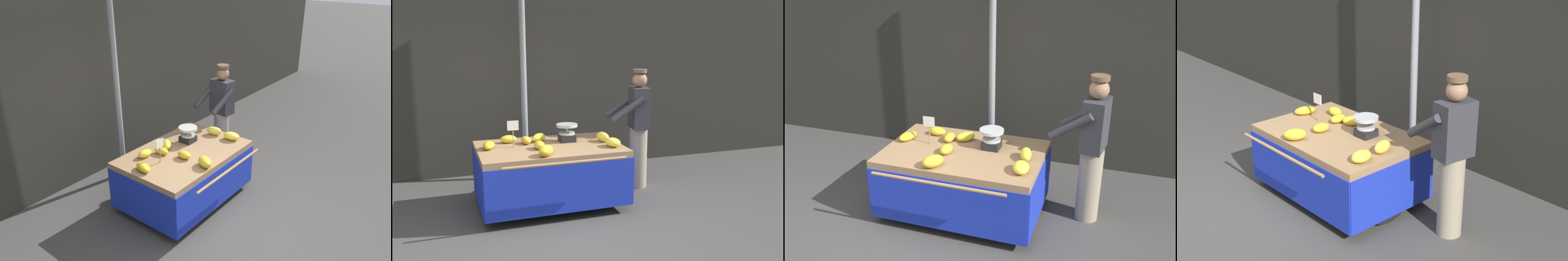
{
  "view_description": "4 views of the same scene",
  "coord_description": "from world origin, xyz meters",
  "views": [
    {
      "loc": [
        -3.49,
        -2.03,
        3.31
      ],
      "look_at": [
        0.62,
        1.16,
        0.96
      ],
      "focal_mm": 35.19,
      "sensor_mm": 36.0,
      "label": 1
    },
    {
      "loc": [
        -1.09,
        -4.21,
        2.1
      ],
      "look_at": [
        0.74,
        1.03,
        0.97
      ],
      "focal_mm": 40.33,
      "sensor_mm": 36.0,
      "label": 2
    },
    {
      "loc": [
        1.82,
        -3.06,
        2.84
      ],
      "look_at": [
        0.48,
        0.92,
        1.13
      ],
      "focal_mm": 39.19,
      "sensor_mm": 36.0,
      "label": 3
    },
    {
      "loc": [
        4.81,
        -2.59,
        3.2
      ],
      "look_at": [
        0.73,
        1.14,
        0.95
      ],
      "focal_mm": 51.33,
      "sensor_mm": 36.0,
      "label": 4
    }
  ],
  "objects": [
    {
      "name": "banana_bunch_2",
      "position": [
        0.08,
        0.94,
        0.85
      ],
      "size": [
        0.14,
        0.21,
        0.1
      ],
      "primitive_type": "ellipsoid",
      "rotation": [
        0.0,
        0.0,
        3.11
      ],
      "color": "gold",
      "rests_on": "banana_cart"
    },
    {
      "name": "banana_bunch_6",
      "position": [
        -0.51,
        1.14,
        0.85
      ],
      "size": [
        0.21,
        0.29,
        0.1
      ],
      "primitive_type": "ellipsoid",
      "rotation": [
        0.0,
        0.0,
        2.85
      ],
      "color": "gold",
      "rests_on": "banana_cart"
    },
    {
      "name": "weighing_scale",
      "position": [
        0.52,
        1.23,
        0.92
      ],
      "size": [
        0.28,
        0.28,
        0.23
      ],
      "color": "black",
      "rests_on": "banana_cart"
    },
    {
      "name": "street_pole",
      "position": [
        0.18,
        2.34,
        1.65
      ],
      "size": [
        0.09,
        0.09,
        3.3
      ],
      "primitive_type": "cylinder",
      "color": "gray",
      "rests_on": "ground"
    },
    {
      "name": "banana_bunch_1",
      "position": [
        0.96,
        1.06,
        0.86
      ],
      "size": [
        0.17,
        0.26,
        0.13
      ],
      "primitive_type": "ellipsoid",
      "rotation": [
        0.0,
        0.0,
        0.24
      ],
      "color": "yellow",
      "rests_on": "banana_cart"
    },
    {
      "name": "banana_cart",
      "position": [
        0.24,
        1.07,
        0.6
      ],
      "size": [
        1.82,
        1.41,
        0.8
      ],
      "color": "#93704C",
      "rests_on": "ground"
    },
    {
      "name": "back_wall",
      "position": [
        0.0,
        2.85,
        2.02
      ],
      "size": [
        16.0,
        0.24,
        4.05
      ],
      "primitive_type": "cube",
      "color": "#2D2B26",
      "rests_on": "ground"
    },
    {
      "name": "banana_bunch_7",
      "position": [
        0.98,
        0.76,
        0.85
      ],
      "size": [
        0.21,
        0.27,
        0.11
      ],
      "primitive_type": "ellipsoid",
      "rotation": [
        0.0,
        0.0,
        0.19
      ],
      "color": "yellow",
      "rests_on": "banana_cart"
    },
    {
      "name": "banana_bunch_3",
      "position": [
        0.07,
        0.59,
        0.86
      ],
      "size": [
        0.26,
        0.3,
        0.13
      ],
      "primitive_type": "ellipsoid",
      "rotation": [
        0.0,
        0.0,
        2.59
      ],
      "color": "gold",
      "rests_on": "banana_cart"
    },
    {
      "name": "banana_bunch_5",
      "position": [
        -0.23,
        1.39,
        0.85
      ],
      "size": [
        0.22,
        0.15,
        0.1
      ],
      "primitive_type": "ellipsoid",
      "rotation": [
        0.0,
        0.0,
        1.48
      ],
      "color": "yellow",
      "rests_on": "banana_cart"
    },
    {
      "name": "price_sign",
      "position": [
        -0.21,
        1.12,
        1.04
      ],
      "size": [
        0.14,
        0.01,
        0.34
      ],
      "color": "#997A51",
      "rests_on": "banana_cart"
    },
    {
      "name": "ground_plane",
      "position": [
        0.0,
        0.0,
        0.0
      ],
      "size": [
        60.0,
        60.0,
        0.0
      ],
      "primitive_type": "plane",
      "color": "#423F3D"
    },
    {
      "name": "banana_bunch_4",
      "position": [
        -0.02,
        1.27,
        0.85
      ],
      "size": [
        0.14,
        0.23,
        0.1
      ],
      "primitive_type": "ellipsoid",
      "rotation": [
        0.0,
        0.0,
        0.08
      ],
      "color": "gold",
      "rests_on": "banana_cart"
    },
    {
      "name": "banana_bunch_0",
      "position": [
        0.16,
        1.34,
        0.85
      ],
      "size": [
        0.26,
        0.25,
        0.11
      ],
      "primitive_type": "ellipsoid",
      "rotation": [
        0.0,
        0.0,
        2.31
      ],
      "color": "yellow",
      "rests_on": "banana_cart"
    },
    {
      "name": "vendor_person",
      "position": [
        1.63,
        1.39,
        0.87
      ],
      "size": [
        0.63,
        0.58,
        1.71
      ],
      "color": "gray",
      "rests_on": "ground"
    }
  ]
}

